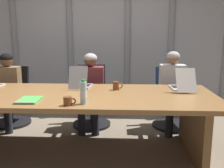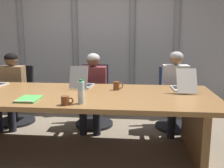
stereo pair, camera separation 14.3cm
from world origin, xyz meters
name	(u,v)px [view 2 (the right image)]	position (x,y,z in m)	size (l,w,h in m)	color
ground_plane	(80,151)	(0.00, 0.00, 0.00)	(12.07, 12.07, 0.00)	#7F705B
conference_table	(79,106)	(0.00, 0.00, 0.58)	(3.23, 1.24, 0.74)	olive
curtain_backdrop	(101,31)	(0.00, 2.06, 1.49)	(6.03, 0.17, 2.98)	#B2B2B7
laptop_left_mid	(82,83)	(-0.03, 0.35, 0.80)	(0.27, 0.42, 0.30)	#A8ADB7
laptop_center	(183,86)	(1.27, 0.28, 0.80)	(0.26, 0.49, 0.29)	beige
office_chair_left_end	(17,101)	(-1.28, 1.00, 0.35)	(0.60, 0.60, 0.92)	black
office_chair_left_mid	(94,102)	(0.02, 1.00, 0.36)	(0.60, 0.60, 0.95)	#2D2D38
office_chair_center	(175,105)	(1.29, 1.00, 0.35)	(0.60, 0.60, 0.93)	navy
person_left_end	(11,84)	(-1.28, 0.84, 0.66)	(0.41, 0.57, 1.15)	olive
person_left_mid	(93,86)	(0.02, 0.84, 0.66)	(0.41, 0.55, 1.15)	brown
person_center	(176,86)	(1.27, 0.84, 0.68)	(0.39, 0.56, 1.19)	silver
water_bottle_primary	(81,93)	(0.13, -0.43, 0.86)	(0.07, 0.07, 0.25)	silver
coffee_mug_near	(117,86)	(0.44, 0.24, 0.80)	(0.13, 0.08, 0.11)	brown
coffee_mug_far	(66,101)	(-0.02, -0.50, 0.79)	(0.13, 0.08, 0.09)	brown
spiral_notepad	(29,99)	(-0.47, -0.34, 0.75)	(0.23, 0.31, 0.03)	#4CB74C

